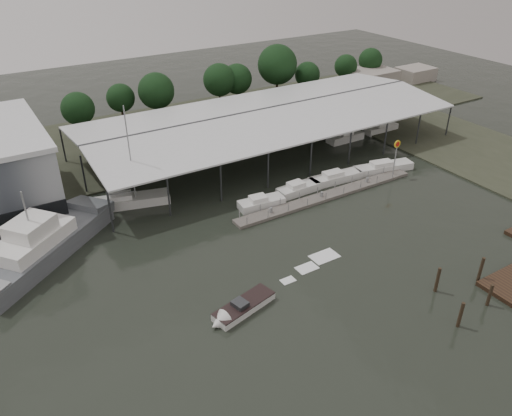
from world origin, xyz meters
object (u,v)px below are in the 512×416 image
white_sailboat (131,200)px  shell_fuel_sign (396,151)px  speedboat_underway (239,309)px  grey_trawler (44,243)px

white_sailboat → shell_fuel_sign: bearing=-3.7°
shell_fuel_sign → white_sailboat: 37.01m
speedboat_underway → grey_trawler: bearing=-68.4°
shell_fuel_sign → speedboat_underway: (-33.35, -13.53, -3.53)m
grey_trawler → white_sailboat: bearing=-11.5°
shell_fuel_sign → white_sailboat: white_sailboat is taller
speedboat_underway → shell_fuel_sign: bearing=-171.3°
white_sailboat → speedboat_underway: bearing=-71.5°
shell_fuel_sign → speedboat_underway: bearing=-157.9°
white_sailboat → speedboat_underway: white_sailboat is taller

